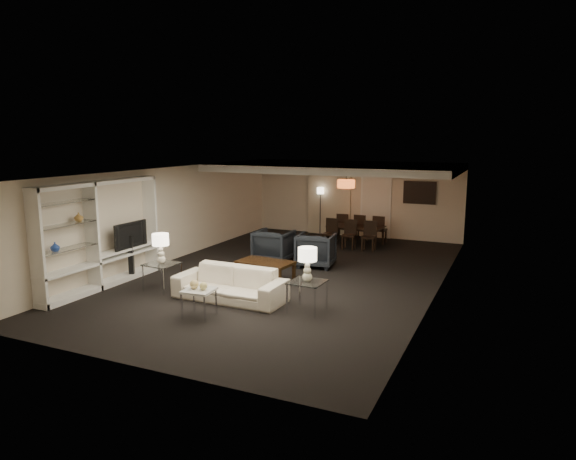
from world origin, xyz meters
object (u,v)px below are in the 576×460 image
at_px(chair_nr, 369,236).
at_px(chair_fr, 380,229).
at_px(armchair_right, 316,250).
at_px(television, 127,235).
at_px(vase_amber, 79,217).
at_px(chair_fm, 361,228).
at_px(vase_blue, 55,247).
at_px(side_table_left, 162,277).
at_px(chair_fl, 343,226).
at_px(chair_nl, 330,233).
at_px(armchair_left, 274,246).
at_px(sofa, 230,284).
at_px(table_lamp_left, 161,249).
at_px(marble_table, 199,303).
at_px(side_table_right, 307,296).
at_px(pendant_light, 346,184).
at_px(coffee_table, 265,271).
at_px(floor_speaker, 131,257).
at_px(dining_table, 355,236).
at_px(chair_nm, 349,235).
at_px(floor_lamp, 320,211).

xyz_separation_m(chair_nr, chair_fr, (0.00, 1.30, 0.00)).
bearing_deg(armchair_right, television, 30.89).
xyz_separation_m(vase_amber, chair_fm, (3.77, 7.85, -1.22)).
bearing_deg(vase_blue, chair_fr, 62.75).
bearing_deg(side_table_left, chair_fl, 75.02).
height_order(vase_amber, chair_nr, vase_amber).
bearing_deg(vase_blue, chair_nl, 66.19).
bearing_deg(chair_nr, armchair_left, -133.52).
bearing_deg(vase_amber, sofa, 17.12).
bearing_deg(table_lamp_left, armchair_right, 55.12).
distance_m(vase_amber, chair_fr, 9.07).
bearing_deg(armchair_right, marble_table, 74.59).
distance_m(side_table_right, chair_fl, 7.09).
relative_size(armchair_left, marble_table, 1.79).
distance_m(pendant_light, coffee_table, 4.52).
relative_size(floor_speaker, chair_fm, 1.20).
relative_size(armchair_right, chair_fl, 1.09).
xyz_separation_m(dining_table, chair_fl, (-0.60, 0.65, 0.14)).
distance_m(marble_table, vase_amber, 3.33).
xyz_separation_m(marble_table, chair_fl, (0.15, 8.02, 0.17)).
bearing_deg(side_table_left, chair_fr, 66.20).
xyz_separation_m(television, floor_speaker, (0.08, -0.01, -0.53)).
xyz_separation_m(armchair_left, dining_table, (1.35, 2.97, -0.14)).
xyz_separation_m(vase_amber, chair_fl, (3.17, 7.85, -1.22)).
distance_m(television, floor_speaker, 0.53).
bearing_deg(side_table_right, pendant_light, 100.96).
distance_m(table_lamp_left, television, 1.37).
relative_size(table_lamp_left, chair_fm, 0.76).
xyz_separation_m(side_table_right, floor_speaker, (-4.61, 0.43, 0.23)).
bearing_deg(television, dining_table, -32.72).
bearing_deg(vase_amber, side_table_right, 11.15).
bearing_deg(chair_fl, table_lamp_left, 68.19).
xyz_separation_m(coffee_table, floor_speaker, (-2.91, -1.17, 0.29)).
height_order(armchair_right, vase_blue, vase_blue).
bearing_deg(chair_fl, vase_amber, 61.14).
bearing_deg(coffee_table, sofa, -90.00).
relative_size(side_table_left, vase_amber, 3.37).
bearing_deg(table_lamp_left, marble_table, -32.91).
xyz_separation_m(table_lamp_left, chair_fr, (3.05, 6.92, -0.48)).
xyz_separation_m(floor_speaker, chair_nr, (4.26, 5.19, -0.09)).
xyz_separation_m(coffee_table, chair_fl, (0.15, 5.32, 0.21)).
xyz_separation_m(chair_nm, chair_fr, (0.60, 1.30, 0.00)).
relative_size(vase_blue, vase_amber, 1.00).
height_order(table_lamp_left, floor_lamp, floor_lamp).
bearing_deg(chair_fr, armchair_right, 79.83).
bearing_deg(vase_amber, coffee_table, 39.93).
distance_m(pendant_light, floor_speaker, 6.52).
bearing_deg(dining_table, chair_fr, 50.27).
relative_size(side_table_left, television, 0.61).
height_order(television, chair_nl, television).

